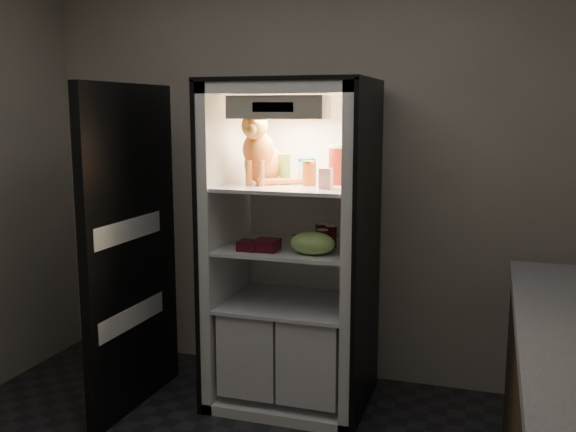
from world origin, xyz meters
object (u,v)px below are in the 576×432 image
parmesan_shaker (285,169)px  salsa_jar (309,173)px  cream_carton (326,179)px  mayo_tub (306,170)px  refrigerator (294,269)px  berry_box_right (267,245)px  grape_bag (313,243)px  tabby_cat (261,155)px  soda_can_b (331,236)px  condiment_jar (298,239)px  soda_can_a (321,234)px  pepper_jar (340,165)px  berry_box_left (249,245)px  soda_can_c (322,240)px

parmesan_shaker → salsa_jar: (0.16, -0.05, -0.02)m
cream_carton → salsa_jar: bearing=137.8°
mayo_tub → cream_carton: mayo_tub is taller
refrigerator → berry_box_right: bearing=-110.1°
refrigerator → grape_bag: refrigerator is taller
parmesan_shaker → grape_bag: size_ratio=0.70×
tabby_cat → grape_bag: tabby_cat is taller
parmesan_shaker → soda_can_b: size_ratio=1.37×
tabby_cat → grape_bag: 0.60m
condiment_jar → salsa_jar: bearing=-5.6°
berry_box_right → parmesan_shaker: bearing=81.3°
salsa_jar → soda_can_a: (0.05, 0.08, -0.36)m
pepper_jar → soda_can_b: size_ratio=1.79×
soda_can_b → grape_bag: (-0.05, -0.21, -0.00)m
salsa_jar → berry_box_left: bearing=-147.9°
mayo_tub → soda_can_a: 0.38m
grape_bag → mayo_tub: bearing=112.3°
cream_carton → grape_bag: (-0.06, -0.06, -0.34)m
soda_can_b → grape_bag: bearing=-103.1°
salsa_jar → soda_can_c: size_ratio=1.17×
tabby_cat → pepper_jar: size_ratio=1.98×
pepper_jar → soda_can_c: (-0.05, -0.17, -0.40)m
cream_carton → tabby_cat: bearing=163.5°
tabby_cat → soda_can_b: 0.61m
cream_carton → soda_can_c: size_ratio=0.94×
parmesan_shaker → berry_box_right: parmesan_shaker is taller
soda_can_a → condiment_jar: bearing=-147.9°
parmesan_shaker → soda_can_b: (0.28, -0.01, -0.37)m
cream_carton → pepper_jar: bearing=83.9°
refrigerator → soda_can_c: refrigerator is taller
parmesan_shaker → berry_box_right: size_ratio=1.31×
refrigerator → soda_can_c: size_ratio=16.08×
berry_box_right → cream_carton: bearing=9.4°
parmesan_shaker → soda_can_a: parmesan_shaker is taller
soda_can_a → condiment_jar: size_ratio=1.56×
parmesan_shaker → soda_can_a: (0.21, 0.03, -0.37)m
pepper_jar → refrigerator: bearing=-169.0°
soda_can_b → soda_can_c: (-0.02, -0.10, -0.00)m
condiment_jar → soda_can_a: bearing=32.1°
soda_can_b → condiment_jar: size_ratio=1.54×
tabby_cat → mayo_tub: 0.28m
soda_can_b → parmesan_shaker: bearing=176.9°
soda_can_a → soda_can_c: bearing=-72.9°
cream_carton → grape_bag: 0.35m
mayo_tub → berry_box_right: bearing=-115.5°
parmesan_shaker → refrigerator: bearing=11.4°
mayo_tub → pepper_jar: bearing=-4.1°
berry_box_right → mayo_tub: bearing=64.5°
cream_carton → soda_can_c: bearing=119.2°
pepper_jar → soda_can_b: (-0.03, -0.08, -0.40)m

